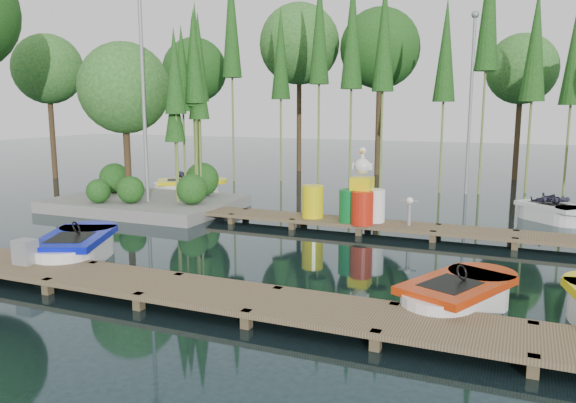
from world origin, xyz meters
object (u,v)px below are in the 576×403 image
at_px(island, 140,117).
at_px(yellow_barrel, 313,202).
at_px(utility_cabinet, 25,252).
at_px(boat_yellow_far, 188,187).
at_px(boat_red, 458,298).
at_px(drum_cluster, 362,201).
at_px(boat_blue, 76,249).

relative_size(island, yellow_barrel, 7.03).
bearing_deg(utility_cabinet, boat_yellow_far, 105.54).
bearing_deg(boat_red, drum_cluster, 145.38).
bearing_deg(yellow_barrel, drum_cluster, -5.81).
xyz_separation_m(boat_blue, boat_yellow_far, (-3.04, 9.44, 0.02)).
bearing_deg(boat_blue, utility_cabinet, -115.05).
xyz_separation_m(boat_yellow_far, drum_cluster, (8.38, -3.98, 0.62)).
height_order(yellow_barrel, drum_cluster, drum_cluster).
bearing_deg(utility_cabinet, island, 110.56).
height_order(boat_red, drum_cluster, drum_cluster).
distance_m(island, utility_cabinet, 8.72).
distance_m(boat_blue, boat_red, 8.58).
xyz_separation_m(yellow_barrel, drum_cluster, (1.54, -0.16, 0.15)).
bearing_deg(island, drum_cluster, -6.52).
relative_size(yellow_barrel, drum_cluster, 0.45).
distance_m(boat_red, drum_cluster, 6.32).
distance_m(boat_blue, boat_yellow_far, 9.92).
distance_m(boat_yellow_far, yellow_barrel, 7.85).
relative_size(island, drum_cluster, 3.15).
relative_size(boat_yellow_far, yellow_barrel, 3.32).
bearing_deg(boat_red, utility_cabinet, -146.07).
relative_size(boat_yellow_far, drum_cluster, 1.49).
relative_size(island, utility_cabinet, 13.12).
relative_size(boat_blue, yellow_barrel, 3.44).
height_order(utility_cabinet, yellow_barrel, yellow_barrel).
bearing_deg(island, utility_cabinet, -69.44).
xyz_separation_m(boat_red, drum_cluster, (-3.24, 5.38, 0.67)).
bearing_deg(drum_cluster, utility_cabinet, -128.14).
height_order(boat_yellow_far, utility_cabinet, boat_yellow_far).
xyz_separation_m(boat_yellow_far, yellow_barrel, (6.84, -3.83, 0.47)).
relative_size(utility_cabinet, drum_cluster, 0.24).
relative_size(boat_red, drum_cluster, 1.39).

